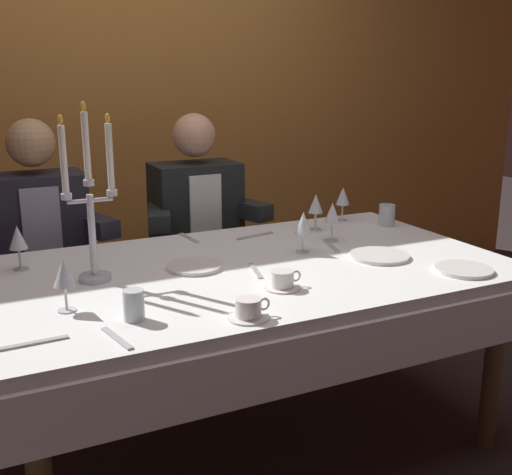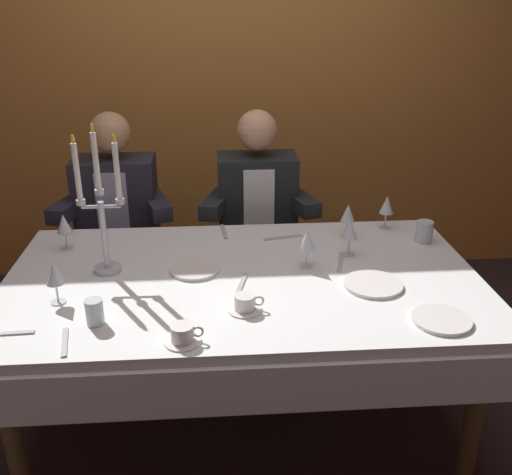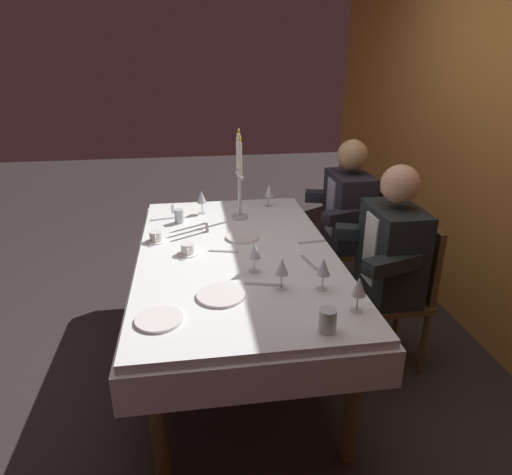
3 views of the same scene
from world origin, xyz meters
The scene contains 25 objects.
ground_plane centered at (0.00, 0.00, 0.00)m, with size 12.00×12.00×0.00m, color #2F2726.
back_wall centered at (0.00, 1.66, 1.35)m, with size 6.00×0.12×2.70m, color #C68139.
dining_table centered at (0.00, 0.00, 0.62)m, with size 1.94×1.14×0.74m.
candelabra centered at (-0.55, 0.08, 0.99)m, with size 0.19×0.11×0.60m.
dinner_plate_0 centered at (0.67, -0.40, 0.75)m, with size 0.21×0.21×0.01m, color white.
dinner_plate_1 centered at (-0.19, 0.06, 0.75)m, with size 0.21×0.21×0.01m, color white.
dinner_plate_2 centered at (0.50, -0.13, 0.75)m, with size 0.23×0.23×0.01m, color white.
wine_glass_0 centered at (-0.76, 0.32, 0.86)m, with size 0.07×0.07×0.16m.
wine_glass_1 centered at (-0.69, -0.17, 0.85)m, with size 0.07×0.07×0.16m.
wine_glass_2 centered at (0.27, 0.06, 0.85)m, with size 0.07×0.07×0.16m.
wine_glass_3 centered at (0.47, 0.17, 0.86)m, with size 0.07×0.07×0.16m.
wine_glass_4 centered at (0.71, 0.45, 0.86)m, with size 0.07×0.07×0.16m.
wine_glass_5 centered at (0.50, 0.36, 0.85)m, with size 0.07×0.07×0.16m.
water_tumbler_0 centered at (-0.52, -0.33, 0.79)m, with size 0.06×0.06×0.09m, color silver.
water_tumbler_1 centered at (0.84, 0.28, 0.79)m, with size 0.07×0.07×0.10m, color silver.
coffee_cup_0 centered at (-0.01, -0.28, 0.77)m, with size 0.13×0.12×0.06m.
coffee_cup_1 centered at (-0.22, -0.46, 0.77)m, with size 0.13×0.12×0.06m.
knife_0 centered at (-0.81, -0.37, 0.74)m, with size 0.19×0.02×0.01m, color #B7B7BC.
knife_1 centered at (0.42, 0.09, 0.74)m, with size 0.19×0.02×0.01m, color #B7B7BC.
fork_2 centered at (-0.01, -0.07, 0.74)m, with size 0.17×0.02×0.01m, color #B7B7BC.
fork_3 centered at (-0.60, -0.44, 0.74)m, with size 0.17×0.02×0.01m, color #B7B7BC.
knife_4 centered at (0.21, 0.37, 0.74)m, with size 0.19×0.02×0.01m, color #B7B7BC.
fork_5 centered at (-0.07, 0.46, 0.74)m, with size 0.17×0.02×0.01m, color #B7B7BC.
seated_diner_0 centered at (-0.63, 0.89, 0.74)m, with size 0.63×0.48×1.24m.
seated_diner_1 centered at (0.12, 0.89, 0.74)m, with size 0.63×0.48×1.24m.
Camera 2 is at (-0.10, -2.05, 1.77)m, focal length 39.98 mm.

